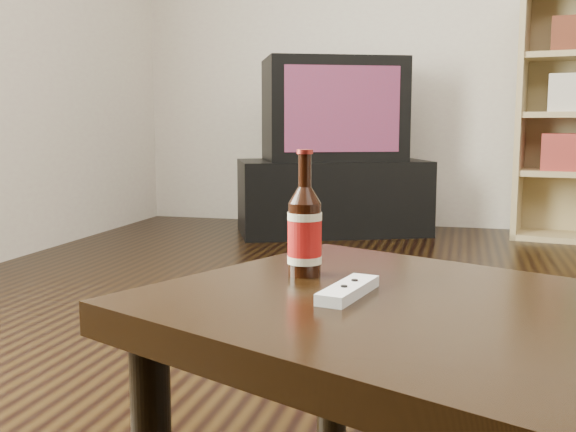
% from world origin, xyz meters
% --- Properties ---
extents(wall_back, '(5.00, 0.02, 2.70)m').
position_xyz_m(wall_back, '(0.00, 3.01, 1.35)').
color(wall_back, silver).
rests_on(wall_back, ground).
extents(tv_stand, '(1.25, 0.96, 0.45)m').
position_xyz_m(tv_stand, '(-1.11, 2.57, 0.22)').
color(tv_stand, black).
rests_on(tv_stand, floor).
extents(tv, '(0.94, 0.78, 0.61)m').
position_xyz_m(tv, '(-1.11, 2.57, 0.75)').
color(tv, black).
rests_on(tv, tv_stand).
extents(coffee_table, '(1.24, 1.02, 0.40)m').
position_xyz_m(coffee_table, '(-0.27, -0.54, 0.35)').
color(coffee_table, black).
rests_on(coffee_table, floor).
extents(beer_bottle, '(0.06, 0.06, 0.22)m').
position_xyz_m(beer_bottle, '(-0.60, -0.35, 0.48)').
color(beer_bottle, black).
rests_on(beer_bottle, coffee_table).
extents(remote, '(0.08, 0.17, 0.02)m').
position_xyz_m(remote, '(-0.50, -0.47, 0.41)').
color(remote, silver).
rests_on(remote, coffee_table).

